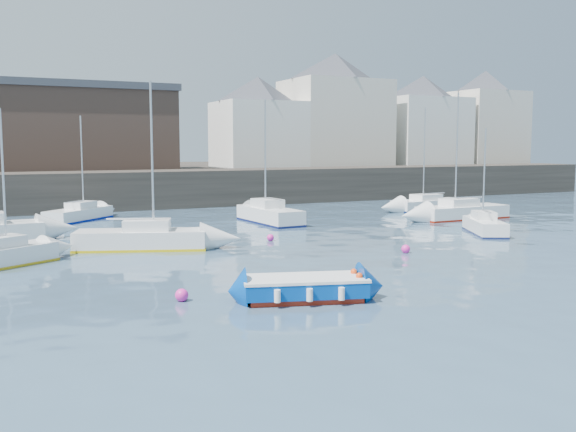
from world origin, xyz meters
name	(u,v)px	position (x,y,z in m)	size (l,w,h in m)	color
water	(440,294)	(0.00, 0.00, 0.00)	(220.00, 220.00, 0.00)	#2D4760
quay_wall	(167,189)	(0.00, 35.00, 1.50)	(90.00, 5.00, 3.00)	#28231E
land_strip	(123,179)	(0.00, 53.00, 1.40)	(90.00, 32.00, 2.80)	#28231E
bldg_east_a	(335,110)	(20.00, 42.00, 8.81)	(13.36, 13.36, 11.80)	beige
bldg_east_b	(423,120)	(31.00, 41.50, 7.87)	(11.88, 11.88, 9.95)	white
bldg_east_c	(484,117)	(40.00, 41.50, 8.37)	(11.14, 11.14, 10.95)	beige
bldg_east_d	(258,122)	(11.00, 41.50, 7.36)	(11.14, 11.14, 8.95)	white
warehouse	(76,128)	(-6.00, 43.00, 6.62)	(16.40, 10.40, 7.60)	#3D2D26
blue_dinghy	(304,287)	(-4.61, 1.25, 0.43)	(4.40, 2.85, 0.78)	#9C2110
sailboat_b	(142,239)	(-7.02, 13.97, 0.53)	(6.64, 4.09, 8.15)	white
sailboat_c	(485,226)	(12.10, 10.94, 0.46)	(3.44, 4.77, 6.07)	white
sailboat_d	(462,212)	(15.89, 17.25, 0.52)	(6.79, 2.31, 8.60)	white
sailboat_f	(269,214)	(3.01, 21.03, 0.57)	(2.31, 6.29, 8.06)	white
sailboat_g	(429,204)	(17.85, 23.39, 0.45)	(6.48, 2.61, 7.99)	white
sailboat_h	(79,214)	(-8.05, 27.96, 0.46)	(5.10, 5.15, 7.07)	white
buoy_near	(182,301)	(-8.28, 2.88, 0.00)	(0.44, 0.44, 0.44)	#FA26A4
buoy_mid	(406,253)	(3.99, 7.43, 0.00)	(0.42, 0.42, 0.42)	#FA26A4
buoy_far	(270,241)	(-0.19, 13.77, 0.00)	(0.38, 0.38, 0.38)	#FA26A4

